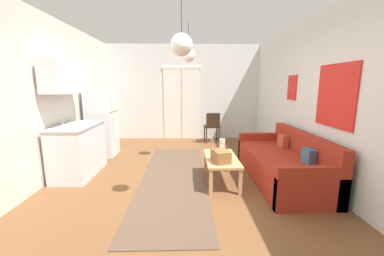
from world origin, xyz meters
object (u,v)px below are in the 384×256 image
object	(u,v)px
coffee_table	(221,160)
refrigerator	(102,120)
bamboo_vase	(222,145)
handbag	(221,156)
couch	(284,164)
pendant_lamp_near	(182,45)
accent_chair	(212,125)
pendant_lamp_far	(189,55)

from	to	relation	value
coffee_table	refrigerator	bearing A→B (deg)	147.04
bamboo_vase	refrigerator	size ratio (longest dim) A/B	0.28
handbag	refrigerator	bearing A→B (deg)	142.90
couch	pendant_lamp_near	xyz separation A→B (m)	(-1.72, -0.96, 1.79)
bamboo_vase	handbag	distance (m)	0.59
pendant_lamp_near	coffee_table	bearing A→B (deg)	54.71
accent_chair	bamboo_vase	bearing A→B (deg)	83.24
bamboo_vase	pendant_lamp_near	size ratio (longest dim) A/B	0.54
handbag	pendant_lamp_far	world-z (taller)	pendant_lamp_far
couch	accent_chair	size ratio (longest dim) A/B	2.54
pendant_lamp_near	accent_chair	bearing A→B (deg)	77.85
accent_chair	pendant_lamp_far	world-z (taller)	pendant_lamp_far
handbag	couch	bearing A→B (deg)	15.46
coffee_table	refrigerator	world-z (taller)	refrigerator
accent_chair	handbag	bearing A→B (deg)	81.54
handbag	bamboo_vase	bearing A→B (deg)	79.30
coffee_table	handbag	size ratio (longest dim) A/B	2.78
bamboo_vase	accent_chair	world-z (taller)	bamboo_vase
coffee_table	pendant_lamp_far	bearing A→B (deg)	117.63
pendant_lamp_far	coffee_table	bearing A→B (deg)	-62.37
couch	pendant_lamp_near	bearing A→B (deg)	-150.80
coffee_table	pendant_lamp_near	distance (m)	2.00
bamboo_vase	handbag	size ratio (longest dim) A/B	1.22
coffee_table	refrigerator	xyz separation A→B (m)	(-2.50, 1.62, 0.44)
couch	coffee_table	bearing A→B (deg)	-175.80
couch	refrigerator	bearing A→B (deg)	156.84
handbag	refrigerator	distance (m)	3.09
accent_chair	pendant_lamp_far	distance (m)	2.50
pendant_lamp_near	pendant_lamp_far	world-z (taller)	same
pendant_lamp_near	pendant_lamp_far	bearing A→B (deg)	86.97
refrigerator	pendant_lamp_far	distance (m)	2.47
handbag	pendant_lamp_near	distance (m)	1.76
bamboo_vase	couch	bearing A→B (deg)	-14.17
bamboo_vase	pendant_lamp_far	bearing A→B (deg)	131.75
refrigerator	pendant_lamp_far	xyz separation A→B (m)	(1.97, -0.62, 1.36)
handbag	accent_chair	xyz separation A→B (m)	(0.20, 2.96, -0.04)
coffee_table	accent_chair	world-z (taller)	accent_chair
refrigerator	pendant_lamp_near	world-z (taller)	pendant_lamp_near
refrigerator	accent_chair	world-z (taller)	refrigerator
accent_chair	pendant_lamp_far	bearing A→B (deg)	63.89
refrigerator	pendant_lamp_far	world-z (taller)	pendant_lamp_far
pendant_lamp_far	handbag	bearing A→B (deg)	-68.79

